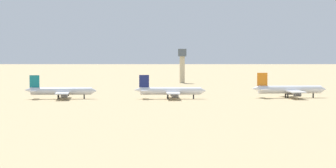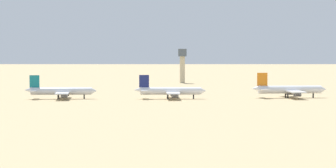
{
  "view_description": "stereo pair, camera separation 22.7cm",
  "coord_description": "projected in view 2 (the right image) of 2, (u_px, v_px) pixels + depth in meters",
  "views": [
    {
      "loc": [
        -0.13,
        -339.14,
        23.47
      ],
      "look_at": [
        -4.02,
        25.3,
        6.0
      ],
      "focal_mm": 86.81,
      "sensor_mm": 36.0,
      "label": 1
    },
    {
      "loc": [
        0.09,
        -339.13,
        23.47
      ],
      "look_at": [
        -4.02,
        25.3,
        6.0
      ],
      "focal_mm": 86.81,
      "sensor_mm": 36.0,
      "label": 2
    }
  ],
  "objects": [
    {
      "name": "ridge_center",
      "position": [
        171.0,
        26.0,
        1390.76
      ],
      "size": [
        273.0,
        239.68,
        111.15
      ],
      "primitive_type": "pyramid",
      "rotation": [
        0.0,
        0.0,
        0.13
      ],
      "color": "gray",
      "rests_on": "ground"
    },
    {
      "name": "control_tower",
      "position": [
        182.0,
        62.0,
        503.26
      ],
      "size": [
        5.2,
        5.2,
        21.21
      ],
      "color": "#C6B793",
      "rests_on": "ground"
    },
    {
      "name": "parked_jet_teal_3",
      "position": [
        60.0,
        91.0,
        353.65
      ],
      "size": [
        31.58,
        26.65,
        10.43
      ],
      "rotation": [
        0.0,
        0.0,
        0.08
      ],
      "color": "silver",
      "rests_on": "ground"
    },
    {
      "name": "parked_jet_orange_5",
      "position": [
        289.0,
        90.0,
        360.86
      ],
      "size": [
        34.07,
        28.84,
        11.25
      ],
      "rotation": [
        0.0,
        0.0,
        0.11
      ],
      "color": "white",
      "rests_on": "ground"
    },
    {
      "name": "ridge_east",
      "position": [
        307.0,
        36.0,
        1419.2
      ],
      "size": [
        272.49,
        217.84,
        80.12
      ],
      "primitive_type": "pyramid",
      "rotation": [
        0.0,
        0.0,
        0.02
      ],
      "color": "slate",
      "rests_on": "ground"
    },
    {
      "name": "ridge_west",
      "position": [
        20.0,
        34.0,
        1320.53
      ],
      "size": [
        242.44,
        232.61,
        83.32
      ],
      "primitive_type": "pyramid",
      "rotation": [
        0.0,
        0.0,
        0.07
      ],
      "color": "slate",
      "rests_on": "ground"
    },
    {
      "name": "ground",
      "position": [
        177.0,
        101.0,
        339.85
      ],
      "size": [
        4000.0,
        4000.0,
        0.0
      ],
      "primitive_type": "plane",
      "color": "tan"
    },
    {
      "name": "parked_jet_navy_4",
      "position": [
        170.0,
        91.0,
        354.16
      ],
      "size": [
        31.76,
        26.68,
        10.5
      ],
      "rotation": [
        0.0,
        0.0,
        0.05
      ],
      "color": "white",
      "rests_on": "ground"
    }
  ]
}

